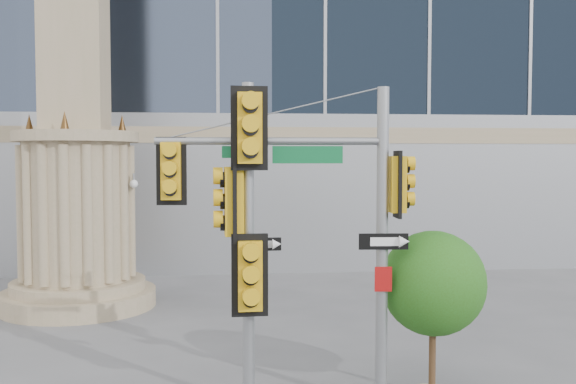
{
  "coord_description": "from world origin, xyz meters",
  "views": [
    {
      "loc": [
        -1.69,
        -9.98,
        4.33
      ],
      "look_at": [
        -0.55,
        2.0,
        3.7
      ],
      "focal_mm": 40.0,
      "sensor_mm": 36.0,
      "label": 1
    }
  ],
  "objects": [
    {
      "name": "secondary_signal_pole",
      "position": [
        -1.38,
        0.88,
        3.3
      ],
      "size": [
        0.98,
        0.72,
        5.62
      ],
      "rotation": [
        0.0,
        0.0,
        0.05
      ],
      "color": "slate",
      "rests_on": "ground"
    },
    {
      "name": "street_tree",
      "position": [
        2.05,
        1.22,
        1.99
      ],
      "size": [
        1.94,
        1.9,
        3.03
      ],
      "color": "gray",
      "rests_on": "ground"
    },
    {
      "name": "monument",
      "position": [
        -6.0,
        9.0,
        5.52
      ],
      "size": [
        4.4,
        4.4,
        16.6
      ],
      "color": "gray",
      "rests_on": "ground"
    },
    {
      "name": "main_signal_pole",
      "position": [
        -0.03,
        0.87,
        3.44
      ],
      "size": [
        4.3,
        0.63,
        5.55
      ],
      "rotation": [
        0.0,
        0.0,
        -0.06
      ],
      "color": "slate",
      "rests_on": "ground"
    }
  ]
}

